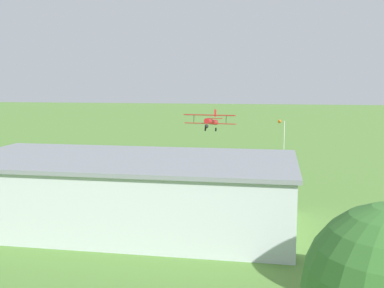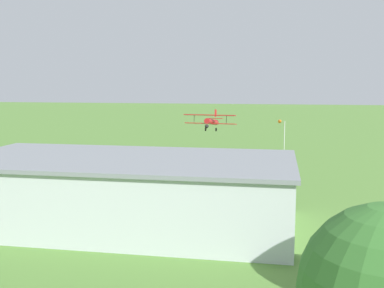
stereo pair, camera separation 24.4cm
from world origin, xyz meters
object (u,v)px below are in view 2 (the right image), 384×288
(biplane, at_px, (211,121))
(person_walking_on_apron, at_px, (242,183))
(car_white, at_px, (273,188))
(person_watching_takeoff, at_px, (62,179))
(car_blue, at_px, (31,182))
(windsock, at_px, (281,125))
(hangar, at_px, (126,191))
(person_at_fence_line, at_px, (142,177))

(biplane, bearing_deg, person_walking_on_apron, 106.42)
(person_walking_on_apron, bearing_deg, car_white, 147.92)
(biplane, distance_m, person_walking_on_apron, 26.30)
(person_watching_takeoff, bearing_deg, car_blue, 38.06)
(person_watching_takeoff, bearing_deg, windsock, -139.34)
(hangar, distance_m, person_watching_takeoff, 19.95)
(car_blue, xyz_separation_m, windsock, (-30.85, -26.27, 5.20))
(car_blue, height_order, windsock, windsock)
(car_white, distance_m, person_at_fence_line, 17.42)
(windsock, bearing_deg, person_at_fence_line, 49.20)
(person_walking_on_apron, bearing_deg, car_blue, 8.64)
(hangar, height_order, windsock, windsock)
(hangar, relative_size, car_blue, 7.19)
(biplane, bearing_deg, car_blue, 56.75)
(hangar, height_order, biplane, biplane)
(hangar, distance_m, person_at_fence_line, 18.13)
(car_white, height_order, windsock, windsock)
(person_watching_takeoff, xyz_separation_m, person_at_fence_line, (-9.78, -2.98, 0.02))
(person_at_fence_line, bearing_deg, car_white, 167.63)
(car_white, xyz_separation_m, person_at_fence_line, (17.02, -3.73, 0.02))
(car_white, bearing_deg, person_at_fence_line, -12.37)
(hangar, xyz_separation_m, windsock, (-14.50, -38.57, 2.85))
(hangar, bearing_deg, car_white, -134.06)
(car_white, xyz_separation_m, car_blue, (29.79, 1.59, -0.03))
(person_watching_takeoff, bearing_deg, person_walking_on_apron, -176.00)
(biplane, height_order, person_at_fence_line, biplane)
(car_white, distance_m, car_blue, 29.83)
(biplane, height_order, person_watching_takeoff, biplane)
(hangar, height_order, person_at_fence_line, hangar)
(person_watching_takeoff, bearing_deg, car_white, 178.39)
(biplane, bearing_deg, person_at_fence_line, 75.58)
(biplane, bearing_deg, car_white, 112.21)
(biplane, bearing_deg, person_watching_takeoff, 59.03)
(car_white, xyz_separation_m, person_walking_on_apron, (3.77, -2.36, -0.11))
(car_white, bearing_deg, person_watching_takeoff, -1.61)
(biplane, height_order, car_white, biplane)
(person_at_fence_line, distance_m, windsock, 28.15)
(biplane, bearing_deg, hangar, 86.63)
(windsock, bearing_deg, hangar, 69.39)
(hangar, distance_m, person_walking_on_apron, 19.07)
(car_blue, relative_size, person_at_fence_line, 2.43)
(biplane, xyz_separation_m, car_white, (-11.03, 27.01, -5.48))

